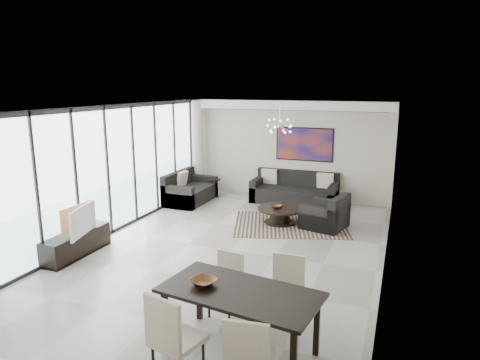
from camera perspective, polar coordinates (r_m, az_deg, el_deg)
The scene contains 20 objects.
room_shell at distance 8.34m, azimuth 1.58°, elevation -0.48°, with size 6.00×9.00×2.90m.
window_wall at distance 9.92m, azimuth -16.82°, elevation 1.19°, with size 0.37×8.95×2.90m.
soffit at distance 12.39m, azimuth 6.28°, elevation 9.90°, with size 5.98×0.40×0.26m, color white.
painting at distance 12.54m, azimuth 8.57°, elevation 4.73°, with size 1.68×0.04×0.98m, color #A53A16.
chandelier at distance 10.60m, azimuth 5.30°, elevation 7.21°, with size 0.66×0.66×0.71m.
rug at distance 10.57m, azimuth 6.68°, elevation -5.85°, with size 2.67×2.05×0.01m, color black.
coffee_table at distance 10.58m, azimuth 5.34°, elevation -4.60°, with size 1.10×1.10×0.38m.
bowl_coffee at distance 10.50m, azimuth 4.92°, elevation -3.56°, with size 0.25×0.25×0.08m, color brown.
sofa_main at distance 12.45m, azimuth 7.30°, elevation -1.63°, with size 2.43×0.99×0.88m.
loveseat at distance 12.51m, azimuth -6.87°, elevation -1.55°, with size 0.98×1.75×0.88m.
armchair at distance 10.38m, azimuth 11.40°, elevation -4.79°, with size 1.12×1.16×0.81m.
side_table at distance 12.99m, azimuth -3.46°, elevation -0.61°, with size 0.40×0.40×0.55m.
tv_console at distance 9.19m, azimuth -20.97°, elevation -7.93°, with size 0.44×1.56×0.49m, color black.
television at distance 8.87m, azimuth -20.80°, elevation -5.06°, with size 0.98×0.13×0.57m, color gray.
dining_table at distance 5.53m, azimuth -0.02°, elevation -15.33°, with size 2.11×1.26×0.83m.
dining_chair_sw at distance 5.08m, azimuth -9.24°, elevation -19.59°, with size 0.63×0.63×1.12m.
dining_chair_se at distance 4.79m, azimuth 1.09°, elevation -22.30°, with size 0.53×0.53×1.04m.
dining_chair_nw at distance 6.48m, azimuth -1.68°, elevation -13.06°, with size 0.47×0.47×0.93m.
dining_chair_ne at distance 6.22m, azimuth 6.27°, elevation -13.80°, with size 0.47×0.47×1.00m.
bowl_dining at distance 5.65m, azimuth -4.91°, elevation -13.37°, with size 0.32×0.32×0.08m, color brown.
Camera 1 is at (3.15, -7.67, 3.34)m, focal length 32.00 mm.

